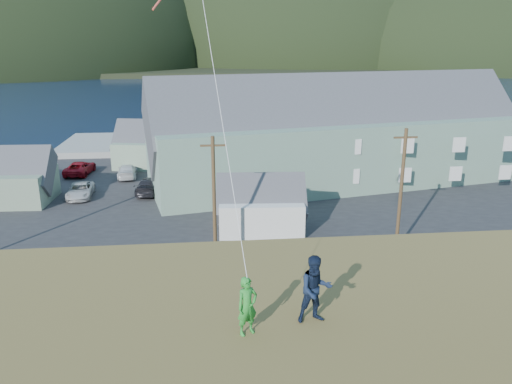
# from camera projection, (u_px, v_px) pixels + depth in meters

# --- Properties ---
(ground) EXTENTS (900.00, 900.00, 0.00)m
(ground) POSITION_uv_depth(u_px,v_px,m) (202.00, 271.00, 32.23)
(ground) COLOR #0A1638
(ground) RESTS_ON ground
(grass_strip) EXTENTS (110.00, 8.00, 0.10)m
(grass_strip) POSITION_uv_depth(u_px,v_px,m) (202.00, 284.00, 30.31)
(grass_strip) COLOR #4C3D19
(grass_strip) RESTS_ON ground
(waterfront_lot) EXTENTS (72.00, 36.00, 0.12)m
(waterfront_lot) POSITION_uv_depth(u_px,v_px,m) (202.00, 193.00, 48.39)
(waterfront_lot) COLOR #28282B
(waterfront_lot) RESTS_ON ground
(wharf) EXTENTS (26.00, 14.00, 0.90)m
(wharf) POSITION_uv_depth(u_px,v_px,m) (159.00, 144.00, 69.59)
(wharf) COLOR gray
(wharf) RESTS_ON ground
(far_shore) EXTENTS (900.00, 320.00, 2.00)m
(far_shore) POSITION_uv_depth(u_px,v_px,m) (203.00, 60.00, 345.98)
(far_shore) COLOR black
(far_shore) RESTS_ON ground
(far_hills) EXTENTS (760.00, 265.00, 143.00)m
(far_hills) POSITION_uv_depth(u_px,v_px,m) (262.00, 61.00, 300.96)
(far_hills) COLOR black
(far_hills) RESTS_ON ground
(lodge) EXTENTS (39.78, 18.42, 13.51)m
(lodge) POSITION_uv_depth(u_px,v_px,m) (339.00, 133.00, 50.78)
(lodge) COLOR slate
(lodge) RESTS_ON waterfront_lot
(shed_palegreen_near) EXTENTS (8.89, 5.81, 6.27)m
(shed_palegreen_near) POSITION_uv_depth(u_px,v_px,m) (3.00, 178.00, 44.90)
(shed_palegreen_near) COLOR gray
(shed_palegreen_near) RESTS_ON waterfront_lot
(shed_white) EXTENTS (7.10, 4.94, 5.42)m
(shed_white) POSITION_uv_depth(u_px,v_px,m) (261.00, 205.00, 38.42)
(shed_white) COLOR silver
(shed_white) RESTS_ON waterfront_lot
(shed_palegreen_far) EXTENTS (10.82, 7.44, 6.67)m
(shed_palegreen_far) POSITION_uv_depth(u_px,v_px,m) (158.00, 146.00, 57.91)
(shed_palegreen_far) COLOR gray
(shed_palegreen_far) RESTS_ON waterfront_lot
(utility_poles) EXTENTS (30.16, 0.24, 9.46)m
(utility_poles) POSITION_uv_depth(u_px,v_px,m) (182.00, 197.00, 32.22)
(utility_poles) COLOR #47331E
(utility_poles) RESTS_ON waterfront_lot
(parked_cars) EXTENTS (17.03, 13.77, 1.52)m
(parked_cars) POSITION_uv_depth(u_px,v_px,m) (110.00, 175.00, 51.86)
(parked_cars) COLOR slate
(parked_cars) RESTS_ON waterfront_lot
(kite_flyer_green) EXTENTS (0.67, 0.59, 1.54)m
(kite_flyer_green) POSITION_uv_depth(u_px,v_px,m) (247.00, 306.00, 12.34)
(kite_flyer_green) COLOR #268C2D
(kite_flyer_green) RESTS_ON hillside
(kite_flyer_navy) EXTENTS (0.97, 0.79, 1.84)m
(kite_flyer_navy) POSITION_uv_depth(u_px,v_px,m) (315.00, 289.00, 12.85)
(kite_flyer_navy) COLOR #131E35
(kite_flyer_navy) RESTS_ON hillside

